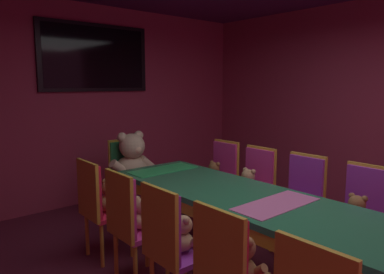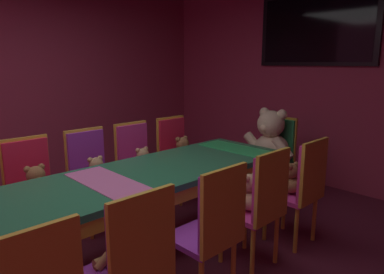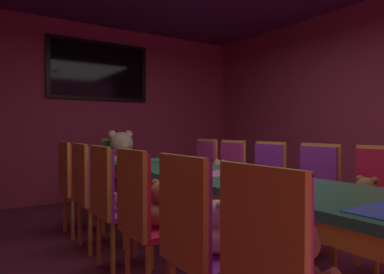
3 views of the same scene
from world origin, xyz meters
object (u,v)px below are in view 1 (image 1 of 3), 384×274
at_px(chair_right_3, 302,193).
at_px(king_teddy_bear, 133,161).
at_px(chair_left_2, 227,269).
at_px(teddy_left_2, 243,262).
at_px(teddy_right_5, 214,175).
at_px(wall_tv, 96,58).
at_px(chair_right_2, 364,209).
at_px(chair_right_4, 256,182).
at_px(chair_left_5, 96,200).
at_px(chair_right_5, 222,172).
at_px(teddy_left_3, 184,235).
at_px(teddy_right_2, 356,214).
at_px(teddy_right_4, 248,184).
at_px(throne_chair, 126,169).
at_px(chair_left_3, 168,238).
at_px(teddy_left_5, 110,197).
at_px(chair_left_4, 128,217).
at_px(teddy_left_4, 143,215).
at_px(banquet_table, 276,214).

relative_size(chair_right_3, king_teddy_bear, 1.45).
height_order(chair_left_2, teddy_left_2, chair_left_2).
distance_m(teddy_right_5, wall_tv, 2.32).
height_order(chair_right_2, chair_right_4, same).
xyz_separation_m(chair_left_5, chair_right_5, (1.71, 0.02, 0.00)).
bearing_deg(teddy_left_2, teddy_left_3, 91.31).
xyz_separation_m(chair_left_5, king_teddy_bear, (0.86, 0.74, 0.14)).
height_order(chair_right_3, chair_right_5, same).
distance_m(chair_right_2, teddy_right_2, 0.14).
bearing_deg(wall_tv, king_teddy_bear, -90.00).
height_order(teddy_right_4, throne_chair, throne_chair).
height_order(throne_chair, wall_tv, wall_tv).
height_order(chair_left_3, teddy_right_5, chair_left_3).
xyz_separation_m(teddy_left_5, chair_right_2, (1.55, -1.76, 0.00)).
bearing_deg(king_teddy_bear, throne_chair, 180.00).
height_order(chair_left_4, teddy_left_4, chair_left_4).
xyz_separation_m(chair_left_5, wall_tv, (0.86, 1.67, 1.45)).
height_order(chair_right_3, chair_right_4, same).
distance_m(chair_left_2, chair_right_3, 1.78).
distance_m(chair_left_2, teddy_left_2, 0.15).
xyz_separation_m(chair_right_2, teddy_right_2, (-0.14, -0.00, -0.01)).
bearing_deg(teddy_right_5, chair_right_2, 94.13).
xyz_separation_m(chair_left_3, king_teddy_bear, (0.85, 1.87, 0.14)).
height_order(banquet_table, chair_right_3, chair_right_3).
relative_size(chair_left_2, chair_left_3, 1.00).
relative_size(chair_right_2, teddy_right_2, 3.15).
bearing_deg(chair_left_4, chair_left_2, -89.31).
bearing_deg(chair_right_3, teddy_right_4, -73.52).
relative_size(chair_right_5, throne_chair, 1.00).
xyz_separation_m(chair_left_3, chair_left_5, (-0.01, 1.13, 0.00)).
bearing_deg(chair_left_3, chair_right_3, -0.11).
bearing_deg(teddy_right_4, teddy_left_2, 40.10).
distance_m(chair_left_2, teddy_left_3, 0.59).
height_order(teddy_left_4, teddy_right_2, teddy_right_2).
height_order(chair_right_2, throne_chair, same).
bearing_deg(king_teddy_bear, teddy_right_4, 27.49).
xyz_separation_m(banquet_table, chair_left_4, (-0.85, 0.86, -0.06)).
bearing_deg(king_teddy_bear, chair_left_3, -24.36).
xyz_separation_m(chair_left_2, chair_right_2, (1.68, -0.05, 0.00)).
distance_m(chair_right_5, king_teddy_bear, 1.12).
height_order(chair_right_2, chair_right_5, same).
height_order(banquet_table, teddy_left_4, banquet_table).
bearing_deg(chair_left_5, chair_left_3, -89.67).
height_order(banquet_table, chair_left_3, chair_left_3).
bearing_deg(teddy_left_3, chair_right_2, -22.06).
xyz_separation_m(chair_left_5, teddy_right_4, (1.53, -0.56, -0.01)).
relative_size(teddy_left_5, chair_right_2, 0.34).
xyz_separation_m(chair_right_5, wall_tv, (-0.85, 1.65, 1.45)).
relative_size(teddy_right_4, throne_chair, 0.33).
relative_size(teddy_right_2, chair_right_3, 0.32).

